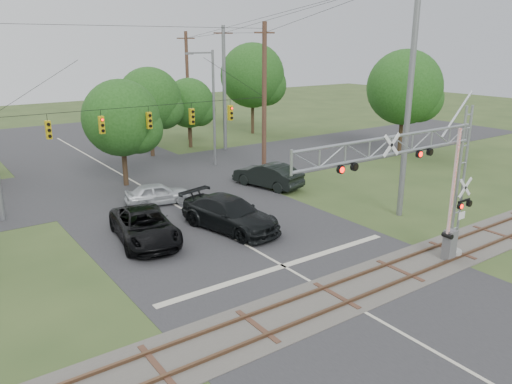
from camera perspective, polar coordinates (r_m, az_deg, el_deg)
ground at (r=20.07m, az=13.23°, el=-13.78°), size 160.00×160.00×0.00m
road_main at (r=26.91m, az=-2.84°, el=-5.15°), size 14.00×90.00×0.02m
road_cross at (r=38.87m, az=-14.04°, el=1.31°), size 90.00×12.00×0.02m
railroad_track at (r=21.22m, az=9.15°, el=-11.63°), size 90.00×3.20×0.17m
crossing_gantry at (r=22.49m, az=18.28°, el=1.69°), size 10.83×0.94×7.32m
traffic_signal_span at (r=34.51m, az=-10.75°, el=9.16°), size 19.34×0.36×11.50m
pickup_black at (r=26.71m, az=-12.61°, el=-3.83°), size 3.69×6.36×1.66m
car_dark at (r=27.71m, az=-2.99°, el=-2.51°), size 3.88×6.67×1.82m
sedan_silver at (r=32.65m, az=-11.16°, el=-0.18°), size 4.39×2.48×1.41m
suv_dark at (r=35.84m, az=1.34°, el=1.95°), size 3.16×5.61×1.75m
streetlight at (r=41.55m, az=-5.08°, el=10.13°), size 2.52×0.26×9.45m
utility_poles at (r=36.96m, az=-10.55°, el=10.53°), size 26.13×29.48×14.11m
treeline at (r=45.43m, az=-13.48°, el=10.69°), size 55.21×27.59×10.03m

